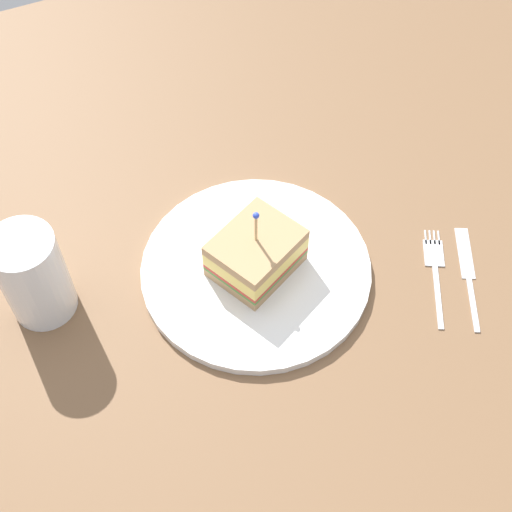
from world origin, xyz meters
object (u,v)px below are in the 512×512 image
object	(u,v)px
plate	(256,269)
sandwich_half_center	(260,252)
drink_glass	(34,278)
knife	(468,271)
fork	(435,266)

from	to	relation	value
plate	sandwich_half_center	bearing A→B (deg)	82.81
drink_glass	knife	xyz separation A→B (cm)	(15.26, 43.91, -4.96)
sandwich_half_center	fork	xyz separation A→B (cm)	(7.58, 18.13, -3.45)
plate	sandwich_half_center	distance (cm)	3.12
plate	drink_glass	world-z (taller)	drink_glass
plate	knife	world-z (taller)	plate
plate	fork	world-z (taller)	plate
plate	drink_glass	xyz separation A→B (cm)	(-5.56, -22.39, 4.59)
knife	drink_glass	bearing A→B (deg)	-109.16
plate	drink_glass	size ratio (longest dim) A/B	2.27
plate	fork	distance (cm)	20.05
plate	knife	distance (cm)	23.60
drink_glass	fork	distance (cm)	43.29
sandwich_half_center	drink_glass	distance (cm)	23.54
sandwich_half_center	plate	bearing A→B (deg)	-97.19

